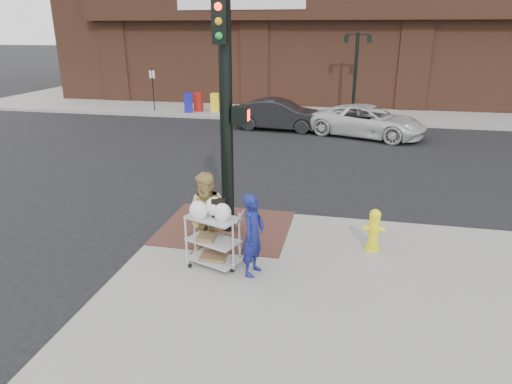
% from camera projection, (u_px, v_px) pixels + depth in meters
% --- Properties ---
extents(ground, '(220.00, 220.00, 0.00)m').
position_uv_depth(ground, '(242.00, 255.00, 9.26)').
color(ground, black).
rests_on(ground, ground).
extents(sidewalk_far, '(65.00, 36.00, 0.15)m').
position_uv_depth(sidewalk_far, '(489.00, 85.00, 36.27)').
color(sidewalk_far, gray).
rests_on(sidewalk_far, ground).
extents(brick_curb_ramp, '(2.80, 2.40, 0.01)m').
position_uv_depth(brick_curb_ramp, '(226.00, 227.00, 10.15)').
color(brick_curb_ramp, '#502D25').
rests_on(brick_curb_ramp, sidewalk_near).
extents(lamp_post, '(1.32, 0.22, 4.00)m').
position_uv_depth(lamp_post, '(356.00, 65.00, 22.72)').
color(lamp_post, black).
rests_on(lamp_post, sidewalk_far).
extents(parking_sign, '(0.05, 0.05, 2.20)m').
position_uv_depth(parking_sign, '(153.00, 90.00, 24.30)').
color(parking_sign, black).
rests_on(parking_sign, sidewalk_far).
extents(traffic_signal_pole, '(0.61, 0.51, 5.00)m').
position_uv_depth(traffic_signal_pole, '(227.00, 108.00, 9.11)').
color(traffic_signal_pole, black).
rests_on(traffic_signal_pole, sidewalk_near).
extents(woman_blue, '(0.49, 0.63, 1.52)m').
position_uv_depth(woman_blue, '(253.00, 235.00, 8.01)').
color(woman_blue, navy).
rests_on(woman_blue, sidewalk_near).
extents(pedestrian_tan, '(0.90, 0.75, 1.70)m').
position_uv_depth(pedestrian_tan, '(208.00, 217.00, 8.56)').
color(pedestrian_tan, tan).
rests_on(pedestrian_tan, sidewalk_near).
extents(sedan_dark, '(4.22, 1.74, 1.36)m').
position_uv_depth(sedan_dark, '(279.00, 115.00, 20.45)').
color(sedan_dark, black).
rests_on(sedan_dark, ground).
extents(minivan_white, '(5.18, 3.66, 1.31)m').
position_uv_depth(minivan_white, '(368.00, 121.00, 19.15)').
color(minivan_white, silver).
rests_on(minivan_white, ground).
extents(utility_cart, '(1.06, 0.82, 1.31)m').
position_uv_depth(utility_cart, '(213.00, 236.00, 8.36)').
color(utility_cart, '#A8A9AD').
rests_on(utility_cart, sidewalk_near).
extents(fire_hydrant, '(0.41, 0.29, 0.88)m').
position_uv_depth(fire_hydrant, '(374.00, 230.00, 8.98)').
color(fire_hydrant, yellow).
rests_on(fire_hydrant, sidewalk_near).
extents(newsbox_red, '(0.43, 0.39, 0.99)m').
position_uv_depth(newsbox_red, '(198.00, 102.00, 24.26)').
color(newsbox_red, '#A81C13').
rests_on(newsbox_red, sidewalk_far).
extents(newsbox_yellow, '(0.46, 0.43, 0.99)m').
position_uv_depth(newsbox_yellow, '(215.00, 103.00, 24.03)').
color(newsbox_yellow, yellow).
rests_on(newsbox_yellow, sidewalk_far).
extents(newsbox_blue, '(0.52, 0.50, 1.01)m').
position_uv_depth(newsbox_blue, '(188.00, 103.00, 23.91)').
color(newsbox_blue, '#17189B').
rests_on(newsbox_blue, sidewalk_far).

